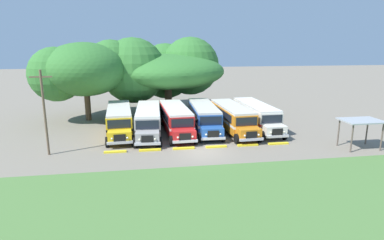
% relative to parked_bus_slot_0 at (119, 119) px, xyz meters
% --- Properties ---
extents(ground_plane, '(220.00, 220.00, 0.00)m').
position_rel_parked_bus_slot_0_xyz_m(ground_plane, '(7.74, -8.03, -1.58)').
color(ground_plane, slate).
extents(foreground_grass_strip, '(80.00, 11.48, 0.01)m').
position_rel_parked_bus_slot_0_xyz_m(foreground_grass_strip, '(7.74, -16.83, -1.58)').
color(foreground_grass_strip, '#4C7538').
rests_on(foreground_grass_strip, ground_plane).
extents(parked_bus_slot_0, '(3.23, 10.92, 2.82)m').
position_rel_parked_bus_slot_0_xyz_m(parked_bus_slot_0, '(0.00, 0.00, 0.00)').
color(parked_bus_slot_0, yellow).
rests_on(parked_bus_slot_0, ground_plane).
extents(parked_bus_slot_1, '(3.09, 10.89, 2.82)m').
position_rel_parked_bus_slot_0_xyz_m(parked_bus_slot_1, '(3.12, -0.75, 0.00)').
color(parked_bus_slot_1, '#9E9993').
rests_on(parked_bus_slot_1, ground_plane).
extents(parked_bus_slot_2, '(3.08, 10.89, 2.82)m').
position_rel_parked_bus_slot_0_xyz_m(parked_bus_slot_2, '(6.14, -0.57, 0.00)').
color(parked_bus_slot_2, red).
rests_on(parked_bus_slot_2, ground_plane).
extents(parked_bus_slot_3, '(3.02, 10.88, 2.82)m').
position_rel_parked_bus_slot_0_xyz_m(parked_bus_slot_3, '(9.42, -0.06, 0.00)').
color(parked_bus_slot_3, '#23519E').
rests_on(parked_bus_slot_3, ground_plane).
extents(parked_bus_slot_4, '(3.09, 10.89, 2.82)m').
position_rel_parked_bus_slot_0_xyz_m(parked_bus_slot_4, '(12.49, -0.96, 0.00)').
color(parked_bus_slot_4, orange).
rests_on(parked_bus_slot_4, ground_plane).
extents(parked_bus_slot_5, '(2.86, 10.86, 2.82)m').
position_rel_parked_bus_slot_0_xyz_m(parked_bus_slot_5, '(15.52, -0.33, 0.00)').
color(parked_bus_slot_5, silver).
rests_on(parked_bus_slot_5, ground_plane).
extents(curb_wheelstop_0, '(2.00, 0.36, 0.15)m').
position_rel_parked_bus_slot_0_xyz_m(curb_wheelstop_0, '(-0.04, -6.69, -1.51)').
color(curb_wheelstop_0, yellow).
rests_on(curb_wheelstop_0, ground_plane).
extents(curb_wheelstop_1, '(2.00, 0.36, 0.15)m').
position_rel_parked_bus_slot_0_xyz_m(curb_wheelstop_1, '(3.07, -6.69, -1.51)').
color(curb_wheelstop_1, yellow).
rests_on(curb_wheelstop_1, ground_plane).
extents(curb_wheelstop_2, '(2.00, 0.36, 0.15)m').
position_rel_parked_bus_slot_0_xyz_m(curb_wheelstop_2, '(6.18, -6.69, -1.51)').
color(curb_wheelstop_2, yellow).
rests_on(curb_wheelstop_2, ground_plane).
extents(curb_wheelstop_3, '(2.00, 0.36, 0.15)m').
position_rel_parked_bus_slot_0_xyz_m(curb_wheelstop_3, '(9.29, -6.69, -1.51)').
color(curb_wheelstop_3, yellow).
rests_on(curb_wheelstop_3, ground_plane).
extents(curb_wheelstop_4, '(2.00, 0.36, 0.15)m').
position_rel_parked_bus_slot_0_xyz_m(curb_wheelstop_4, '(12.41, -6.69, -1.51)').
color(curb_wheelstop_4, yellow).
rests_on(curb_wheelstop_4, ground_plane).
extents(curb_wheelstop_5, '(2.00, 0.36, 0.15)m').
position_rel_parked_bus_slot_0_xyz_m(curb_wheelstop_5, '(15.52, -6.69, -1.51)').
color(curb_wheelstop_5, yellow).
rests_on(curb_wheelstop_5, ground_plane).
extents(broad_shade_tree, '(17.00, 15.48, 10.59)m').
position_rel_parked_bus_slot_0_xyz_m(broad_shade_tree, '(5.89, 11.15, 4.35)').
color(broad_shade_tree, brown).
rests_on(broad_shade_tree, ground_plane).
extents(secondary_tree, '(12.88, 11.20, 10.13)m').
position_rel_parked_bus_slot_0_xyz_m(secondary_tree, '(-4.37, 7.35, 4.81)').
color(secondary_tree, brown).
rests_on(secondary_tree, ground_plane).
extents(utility_pole, '(1.80, 0.20, 7.46)m').
position_rel_parked_bus_slot_0_xyz_m(utility_pole, '(-5.77, -6.35, 2.40)').
color(utility_pole, brown).
rests_on(utility_pole, ground_plane).
extents(waiting_shelter, '(3.60, 2.60, 2.72)m').
position_rel_parked_bus_slot_0_xyz_m(waiting_shelter, '(22.44, -8.97, 0.87)').
color(waiting_shelter, brown).
rests_on(waiting_shelter, ground_plane).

